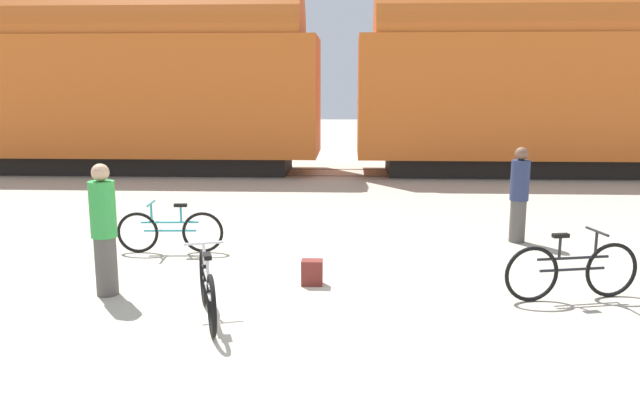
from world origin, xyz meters
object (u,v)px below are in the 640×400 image
object	(u,v)px
bicycle_black	(572,270)
person_in_navy	(519,194)
person_in_green	(104,230)
bicycle_silver	(207,288)
freight_train	(338,77)
bicycle_teal	(170,231)
backpack	(312,272)

from	to	relation	value
bicycle_black	person_in_navy	size ratio (longest dim) A/B	1.08
person_in_navy	person_in_green	bearing A→B (deg)	36.26
bicycle_black	bicycle_silver	distance (m)	4.46
person_in_green	bicycle_black	bearing A→B (deg)	60.21
freight_train	bicycle_silver	size ratio (longest dim) A/B	14.55
bicycle_silver	bicycle_teal	bearing A→B (deg)	113.87
freight_train	bicycle_teal	xyz separation A→B (m)	(-2.47, -9.19, -2.49)
bicycle_black	bicycle_teal	bearing A→B (deg)	161.15
freight_train	bicycle_black	bearing A→B (deg)	-74.25
freight_train	bicycle_teal	distance (m)	9.84
person_in_navy	backpack	xyz separation A→B (m)	(-3.34, -2.47, -0.65)
person_in_green	person_in_navy	bearing A→B (deg)	85.92
person_in_green	person_in_navy	xyz separation A→B (m)	(5.92, 2.99, -0.03)
person_in_navy	bicycle_teal	bearing A→B (deg)	19.12
bicycle_black	bicycle_silver	bearing A→B (deg)	-168.81
bicycle_black	bicycle_teal	size ratio (longest dim) A/B	1.04
freight_train	backpack	bearing A→B (deg)	-90.68
bicycle_teal	person_in_navy	xyz separation A→B (m)	(5.68, 0.96, 0.47)
bicycle_black	bicycle_teal	distance (m)	5.92
bicycle_silver	person_in_green	distance (m)	1.72
bicycle_black	person_in_green	distance (m)	5.86
bicycle_teal	backpack	distance (m)	2.79
person_in_green	freight_train	bearing A→B (deg)	135.57
freight_train	bicycle_black	world-z (taller)	freight_train
bicycle_silver	person_in_navy	distance (m)	5.84
freight_train	bicycle_silver	distance (m)	12.28
bicycle_teal	person_in_green	distance (m)	2.10
freight_train	bicycle_teal	world-z (taller)	freight_train
bicycle_teal	person_in_navy	distance (m)	5.78
bicycle_teal	bicycle_silver	distance (m)	3.04
backpack	person_in_navy	bearing A→B (deg)	36.50
bicycle_black	bicycle_silver	size ratio (longest dim) A/B	1.07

